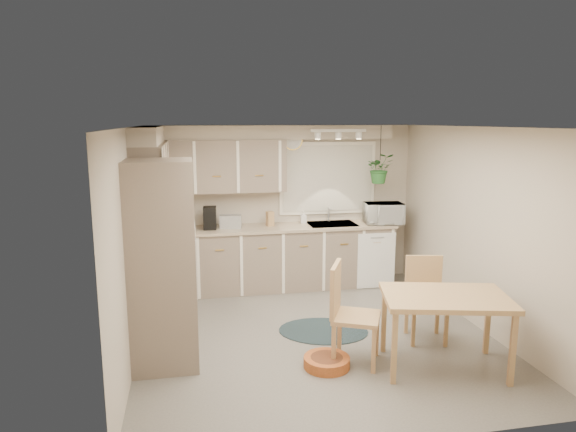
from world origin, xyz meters
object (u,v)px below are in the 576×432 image
Objects in this scene: chair_left at (357,314)px; pet_bed at (327,362)px; dining_table at (444,332)px; microwave at (384,211)px; braided_rug at (323,331)px; chair_back at (427,300)px.

chair_left is 0.57m from pet_bed.
pet_bed is (-1.15, 0.23, -0.33)m from dining_table.
microwave is at bearing 81.69° from dining_table.
braided_rug is (-0.95, 1.11, -0.38)m from dining_table.
chair_back is 2.00× the size of pet_bed.
chair_back is at bearing -91.39° from microwave.
chair_left reaches higher than dining_table.
dining_table is at bearing -49.35° from braided_rug.
chair_back is 2.17m from microwave.
chair_left is 0.98× the size of braided_rug.
braided_rug is at bearing 77.19° from pet_bed.
chair_back is 0.89× the size of braided_rug.
chair_left is 2.78m from microwave.
pet_bed is at bearing -115.96° from microwave.
chair_back is 1.26m from braided_rug.
dining_table is 1.51m from braided_rug.
braided_rug is 1.90× the size of microwave.
chair_back reaches higher than braided_rug.
braided_rug is 2.26× the size of pet_bed.
chair_back is at bearing 78.81° from dining_table.
dining_table is 2.17× the size of microwave.
dining_table is at bearing 90.65° from chair_back.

